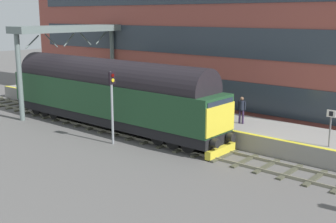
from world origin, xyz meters
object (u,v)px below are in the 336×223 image
object	(u,v)px
platform_number_sign	(331,123)
waiting_passenger	(242,108)
diesel_locomotive	(108,92)
signal_post_mid	(112,99)

from	to	relation	value
platform_number_sign	waiting_passenger	distance (m)	6.02
diesel_locomotive	platform_number_sign	world-z (taller)	diesel_locomotive
waiting_passenger	signal_post_mid	bearing A→B (deg)	36.42
diesel_locomotive	waiting_passenger	xyz separation A→B (m)	(3.48, -8.06, -0.49)
signal_post_mid	waiting_passenger	xyz separation A→B (m)	(5.69, -5.25, -0.69)
diesel_locomotive	signal_post_mid	world-z (taller)	diesel_locomotive
diesel_locomotive	platform_number_sign	distance (m)	14.08
signal_post_mid	waiting_passenger	bearing A→B (deg)	-42.67
signal_post_mid	diesel_locomotive	bearing A→B (deg)	51.88
signal_post_mid	waiting_passenger	world-z (taller)	signal_post_mid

